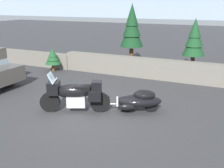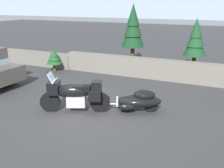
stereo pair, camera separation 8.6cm
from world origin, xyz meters
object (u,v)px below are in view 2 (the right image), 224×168
car_shaped_trailer (139,100)px  pine_tree_secondary (196,39)px  touring_motorcycle (74,94)px  pine_tree_far_right (133,28)px

car_shaped_trailer → pine_tree_secondary: 6.42m
touring_motorcycle → car_shaped_trailer: (1.93, 0.89, -0.21)m
car_shaped_trailer → pine_tree_far_right: 7.08m
touring_motorcycle → car_shaped_trailer: touring_motorcycle is taller
car_shaped_trailer → pine_tree_secondary: size_ratio=0.77×
touring_motorcycle → pine_tree_far_right: size_ratio=0.62×
touring_motorcycle → pine_tree_far_right: 7.39m
car_shaped_trailer → pine_tree_secondary: pine_tree_secondary is taller
car_shaped_trailer → pine_tree_secondary: (0.67, 6.24, 1.33)m
car_shaped_trailer → pine_tree_secondary: bearing=83.9°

